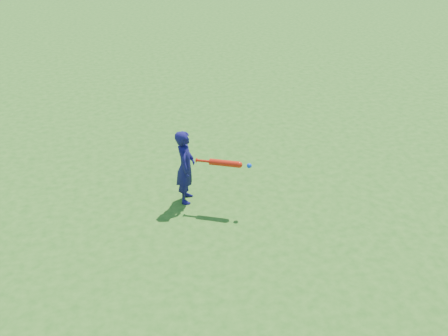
% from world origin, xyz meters
% --- Properties ---
extents(ground, '(80.00, 80.00, 0.00)m').
position_xyz_m(ground, '(0.00, 0.00, 0.00)').
color(ground, '#286117').
rests_on(ground, ground).
extents(child, '(0.32, 0.41, 0.99)m').
position_xyz_m(child, '(-0.45, 0.34, 0.50)').
color(child, '#14114F').
rests_on(child, ground).
extents(bat_swing, '(0.66, 0.32, 0.08)m').
position_xyz_m(bat_swing, '(0.03, 0.08, 0.64)').
color(bat_swing, red).
rests_on(bat_swing, ground).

